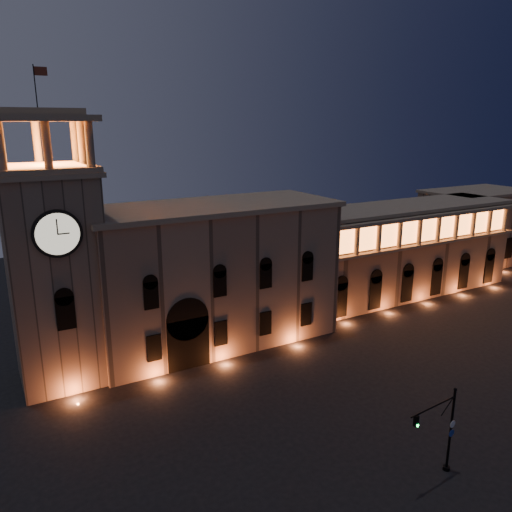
% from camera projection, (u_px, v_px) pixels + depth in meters
% --- Properties ---
extents(ground, '(160.00, 160.00, 0.00)m').
position_uv_depth(ground, '(332.00, 419.00, 47.12)').
color(ground, black).
rests_on(ground, ground).
extents(government_building, '(30.80, 12.80, 17.60)m').
position_uv_depth(government_building, '(213.00, 274.00, 62.33)').
color(government_building, '#826955').
rests_on(government_building, ground).
extents(clock_tower, '(9.80, 9.80, 32.40)m').
position_uv_depth(clock_tower, '(55.00, 268.00, 51.84)').
color(clock_tower, '#826955').
rests_on(clock_tower, ground).
extents(colonnade_wing, '(40.60, 11.50, 14.50)m').
position_uv_depth(colonnade_wing, '(401.00, 249.00, 80.51)').
color(colonnade_wing, '#7D6450').
rests_on(colonnade_wing, ground).
extents(secondary_building, '(20.00, 12.00, 14.00)m').
position_uv_depth(secondary_building, '(475.00, 228.00, 98.03)').
color(secondary_building, '#7D6450').
rests_on(secondary_building, ground).
extents(traffic_light, '(5.37, 0.86, 7.37)m').
position_uv_depth(traffic_light, '(444.00, 431.00, 38.73)').
color(traffic_light, black).
rests_on(traffic_light, ground).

